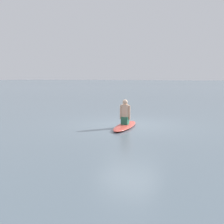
{
  "coord_description": "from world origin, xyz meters",
  "views": [
    {
      "loc": [
        -10.86,
        -5.22,
        1.94
      ],
      "look_at": [
        -1.08,
        0.21,
        0.63
      ],
      "focal_mm": 47.14,
      "sensor_mm": 36.0,
      "label": 1
    }
  ],
  "objects": [
    {
      "name": "ground_plane",
      "position": [
        0.0,
        0.0,
        0.0
      ],
      "size": [
        400.0,
        400.0,
        0.0
      ],
      "primitive_type": "plane",
      "color": "slate"
    },
    {
      "name": "surfboard",
      "position": [
        -0.7,
        -0.16,
        0.06
      ],
      "size": [
        2.69,
        1.17,
        0.13
      ],
      "primitive_type": "ellipsoid",
      "rotation": [
        0.0,
        0.0,
        0.22
      ],
      "color": "#D84C3F",
      "rests_on": "ground"
    },
    {
      "name": "person_paddler",
      "position": [
        -0.7,
        -0.16,
        0.57
      ],
      "size": [
        0.37,
        0.43,
        0.97
      ],
      "rotation": [
        0.0,
        0.0,
        0.22
      ],
      "color": "#26664C",
      "rests_on": "surfboard"
    }
  ]
}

